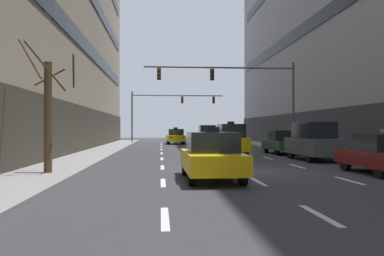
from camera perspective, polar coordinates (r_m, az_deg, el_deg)
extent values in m
plane|color=#38383D|center=(16.06, 7.00, -6.38)|extent=(120.00, 120.00, 0.00)
cube|color=gray|center=(16.33, -20.40, -6.03)|extent=(2.70, 80.00, 0.14)
cube|color=silver|center=(7.83, -4.00, -13.04)|extent=(0.16, 2.00, 0.01)
cube|color=silver|center=(12.75, -4.26, -8.00)|extent=(0.16, 2.00, 0.01)
cube|color=silver|center=(17.72, -4.38, -5.78)|extent=(0.16, 2.00, 0.01)
cube|color=silver|center=(22.70, -4.44, -4.53)|extent=(0.16, 2.00, 0.01)
cube|color=silver|center=(27.69, -4.48, -3.73)|extent=(0.16, 2.00, 0.01)
cube|color=silver|center=(32.68, -4.51, -3.17)|extent=(0.16, 2.00, 0.01)
cube|color=silver|center=(37.67, -4.53, -2.76)|extent=(0.16, 2.00, 0.01)
cube|color=silver|center=(42.67, -4.55, -2.45)|extent=(0.16, 2.00, 0.01)
cube|color=silver|center=(47.67, -4.56, -2.20)|extent=(0.16, 2.00, 0.01)
cube|color=silver|center=(8.47, 18.26, -12.05)|extent=(0.16, 2.00, 0.01)
cube|color=silver|center=(13.16, 9.67, -7.76)|extent=(0.16, 2.00, 0.01)
cube|color=silver|center=(18.01, 5.71, -5.69)|extent=(0.16, 2.00, 0.01)
cube|color=silver|center=(22.93, 3.45, -4.48)|extent=(0.16, 2.00, 0.01)
cube|color=silver|center=(27.88, 2.00, -3.70)|extent=(0.16, 2.00, 0.01)
cube|color=silver|center=(32.84, 0.98, -3.16)|extent=(0.16, 2.00, 0.01)
cube|color=silver|center=(37.81, 0.24, -2.75)|extent=(0.16, 2.00, 0.01)
cube|color=silver|center=(42.79, -0.34, -2.44)|extent=(0.16, 2.00, 0.01)
cube|color=silver|center=(47.77, -0.79, -2.20)|extent=(0.16, 2.00, 0.01)
cube|color=silver|center=(14.26, 22.09, -7.16)|extent=(0.16, 2.00, 0.01)
cube|color=silver|center=(18.83, 15.19, -5.44)|extent=(0.16, 2.00, 0.01)
cube|color=silver|center=(23.58, 11.05, -4.36)|extent=(0.16, 2.00, 0.01)
cube|color=silver|center=(28.41, 8.31, -3.63)|extent=(0.16, 2.00, 0.01)
cube|color=silver|center=(33.29, 6.37, -3.12)|extent=(0.16, 2.00, 0.01)
cube|color=silver|center=(38.21, 4.94, -2.73)|extent=(0.16, 2.00, 0.01)
cube|color=silver|center=(43.14, 3.83, -2.43)|extent=(0.16, 2.00, 0.01)
cube|color=silver|center=(48.09, 2.95, -2.19)|extent=(0.16, 2.00, 0.01)
cylinder|color=black|center=(42.54, 0.94, -2.02)|extent=(0.23, 0.66, 0.66)
cylinder|color=black|center=(42.70, 3.08, -2.01)|extent=(0.23, 0.66, 0.66)
cylinder|color=black|center=(39.86, 1.26, -2.15)|extent=(0.23, 0.66, 0.66)
cylinder|color=black|center=(40.03, 3.54, -2.14)|extent=(0.23, 0.66, 0.66)
cube|color=#B7BABF|center=(41.26, 2.20, -1.46)|extent=(1.91, 4.42, 0.90)
cube|color=black|center=(41.25, 2.20, -0.21)|extent=(1.64, 2.62, 0.90)
cube|color=white|center=(43.34, 1.06, -1.18)|extent=(0.20, 0.08, 0.14)
cube|color=red|center=(39.05, 1.59, -1.30)|extent=(0.20, 0.08, 0.14)
cube|color=white|center=(43.47, 2.75, -1.18)|extent=(0.20, 0.08, 0.14)
cube|color=red|center=(39.19, 3.46, -1.30)|extent=(0.20, 0.08, 0.14)
cylinder|color=black|center=(45.70, -3.61, -1.87)|extent=(0.25, 0.69, 0.69)
cylinder|color=black|center=(45.82, -1.53, -1.86)|extent=(0.25, 0.69, 0.69)
cylinder|color=black|center=(42.89, -3.40, -1.99)|extent=(0.25, 0.69, 0.69)
cylinder|color=black|center=(43.03, -1.18, -1.98)|extent=(0.25, 0.69, 0.69)
cube|color=yellow|center=(44.34, -2.43, -1.49)|extent=(2.09, 4.65, 0.67)
cube|color=black|center=(44.12, -2.41, -0.61)|extent=(1.74, 2.04, 0.71)
cube|color=white|center=(46.54, -3.47, -1.28)|extent=(0.21, 0.09, 0.15)
cube|color=red|center=(42.05, -3.11, -1.41)|extent=(0.21, 0.09, 0.15)
cube|color=white|center=(46.64, -1.83, -1.28)|extent=(0.21, 0.09, 0.15)
cube|color=red|center=(42.16, -1.29, -1.41)|extent=(0.21, 0.09, 0.15)
cube|color=black|center=(44.12, -2.41, -0.03)|extent=(0.47, 0.23, 0.19)
cylinder|color=black|center=(14.65, -1.00, -5.70)|extent=(0.23, 0.66, 0.66)
cylinder|color=black|center=(14.85, 5.16, -5.62)|extent=(0.23, 0.66, 0.66)
cylinder|color=black|center=(11.99, -0.03, -6.95)|extent=(0.23, 0.66, 0.66)
cylinder|color=black|center=(12.24, 7.46, -6.81)|extent=(0.23, 0.66, 0.66)
cube|color=yellow|center=(13.37, 2.84, -4.87)|extent=(1.88, 4.39, 0.64)
cube|color=black|center=(13.14, 2.97, -2.09)|extent=(1.61, 1.91, 0.68)
cube|color=white|center=(15.42, -0.65, -3.82)|extent=(0.20, 0.08, 0.14)
cube|color=red|center=(11.16, 1.15, -5.24)|extent=(0.20, 0.08, 0.14)
cube|color=white|center=(15.58, 4.06, -3.78)|extent=(0.20, 0.08, 0.14)
cube|color=red|center=(11.38, 7.60, -5.14)|extent=(0.20, 0.08, 0.14)
cube|color=black|center=(13.13, 2.97, -0.22)|extent=(0.44, 0.20, 0.18)
cylinder|color=black|center=(27.14, 3.64, -3.14)|extent=(0.22, 0.64, 0.64)
cylinder|color=black|center=(27.39, 6.85, -3.11)|extent=(0.22, 0.64, 0.64)
cylinder|color=black|center=(24.56, 4.48, -3.46)|extent=(0.22, 0.64, 0.64)
cylinder|color=black|center=(24.84, 8.02, -3.42)|extent=(0.22, 0.64, 0.64)
cube|color=yellow|center=(25.95, 5.73, -2.31)|extent=(1.81, 4.27, 0.87)
cube|color=black|center=(25.93, 5.73, -0.39)|extent=(1.56, 2.53, 0.87)
cube|color=white|center=(27.91, 3.73, -1.84)|extent=(0.19, 0.08, 0.14)
cube|color=red|center=(23.78, 5.13, -2.15)|extent=(0.19, 0.08, 0.14)
cube|color=white|center=(28.11, 6.24, -1.83)|extent=(0.19, 0.08, 0.14)
cube|color=red|center=(24.02, 8.06, -2.13)|extent=(0.19, 0.08, 0.14)
cube|color=black|center=(25.93, 5.73, 0.77)|extent=(0.43, 0.20, 0.17)
cylinder|color=black|center=(17.44, 21.64, -4.85)|extent=(0.21, 0.62, 0.62)
cylinder|color=black|center=(18.16, 25.92, -4.66)|extent=(0.21, 0.62, 0.62)
cylinder|color=black|center=(15.21, 25.91, -5.55)|extent=(0.21, 0.62, 0.62)
cube|color=maroon|center=(16.66, 25.92, -4.03)|extent=(1.74, 4.14, 0.60)
cube|color=black|center=(16.47, 26.25, -1.91)|extent=(1.51, 1.79, 0.64)
cube|color=white|center=(18.16, 20.99, -3.38)|extent=(0.19, 0.08, 0.13)
cube|color=white|center=(18.71, 24.34, -3.28)|extent=(0.19, 0.08, 0.13)
cylinder|color=black|center=(23.50, 14.36, -3.58)|extent=(0.23, 0.66, 0.66)
cylinder|color=black|center=(24.08, 17.93, -3.50)|extent=(0.23, 0.66, 0.66)
cylinder|color=black|center=(21.00, 16.83, -4.00)|extent=(0.23, 0.66, 0.66)
cylinder|color=black|center=(21.64, 20.75, -3.88)|extent=(0.23, 0.66, 0.66)
cube|color=#474C51|center=(22.51, 17.42, -2.59)|extent=(1.88, 4.40, 0.90)
cube|color=black|center=(22.49, 17.42, -0.31)|extent=(1.62, 2.60, 0.90)
cube|color=white|center=(24.28, 14.06, -2.04)|extent=(0.20, 0.08, 0.14)
cube|color=red|center=(20.28, 18.10, -2.43)|extent=(0.20, 0.08, 0.14)
cube|color=white|center=(24.74, 16.86, -2.01)|extent=(0.20, 0.08, 0.14)
cube|color=red|center=(20.82, 21.34, -2.36)|extent=(0.20, 0.08, 0.14)
cylinder|color=black|center=(28.74, 10.82, -2.95)|extent=(0.22, 0.66, 0.66)
cylinder|color=black|center=(29.20, 13.84, -2.90)|extent=(0.22, 0.66, 0.66)
cylinder|color=black|center=(26.17, 12.37, -3.23)|extent=(0.22, 0.66, 0.66)
cylinder|color=black|center=(26.67, 15.65, -3.17)|extent=(0.22, 0.66, 0.66)
cube|color=#1E512D|center=(27.67, 13.15, -2.40)|extent=(1.85, 4.38, 0.64)
cube|color=black|center=(27.46, 13.27, -1.05)|extent=(1.60, 1.90, 0.68)
cube|color=white|center=(29.54, 10.70, -2.04)|extent=(0.20, 0.08, 0.14)
cube|color=red|center=(25.42, 13.23, -2.35)|extent=(0.20, 0.08, 0.14)
cube|color=white|center=(29.90, 13.07, -2.01)|extent=(0.20, 0.08, 0.14)
cube|color=red|center=(25.84, 15.94, -2.31)|extent=(0.20, 0.08, 0.14)
cylinder|color=#4C4C51|center=(29.98, 14.66, 3.10)|extent=(0.18, 0.18, 6.58)
cylinder|color=#4C4C51|center=(28.93, 4.08, 8.84)|extent=(11.12, 0.12, 0.12)
cube|color=black|center=(28.77, 2.98, 7.85)|extent=(0.28, 0.24, 0.84)
sphere|color=red|center=(28.67, 3.01, 8.40)|extent=(0.17, 0.17, 0.17)
sphere|color=#523505|center=(28.63, 3.01, 7.88)|extent=(0.17, 0.17, 0.17)
sphere|color=#073E10|center=(28.60, 3.01, 7.37)|extent=(0.17, 0.17, 0.17)
cube|color=black|center=(28.52, -4.87, 7.92)|extent=(0.28, 0.24, 0.84)
sphere|color=red|center=(28.42, -4.87, 8.47)|extent=(0.17, 0.17, 0.17)
sphere|color=#523505|center=(28.38, -4.87, 7.96)|extent=(0.17, 0.17, 0.17)
sphere|color=#073E10|center=(28.35, -4.87, 7.44)|extent=(0.17, 0.17, 0.17)
cylinder|color=#4C4C51|center=(47.86, -8.80, 1.67)|extent=(0.18, 0.18, 6.18)
cylinder|color=#4C4C51|center=(47.93, -2.12, 4.78)|extent=(11.15, 0.12, 0.12)
cube|color=black|center=(47.92, -1.45, 4.16)|extent=(0.28, 0.24, 0.84)
sphere|color=red|center=(47.80, -1.44, 4.48)|extent=(0.17, 0.17, 0.17)
sphere|color=#523505|center=(47.78, -1.44, 4.17)|extent=(0.17, 0.17, 0.17)
sphere|color=#073E10|center=(47.76, -1.44, 3.86)|extent=(0.17, 0.17, 0.17)
cube|color=black|center=(48.29, 3.19, 4.13)|extent=(0.28, 0.24, 0.84)
sphere|color=red|center=(48.17, 3.22, 4.45)|extent=(0.17, 0.17, 0.17)
sphere|color=#523505|center=(48.15, 3.22, 4.14)|extent=(0.17, 0.17, 0.17)
sphere|color=#073E10|center=(48.14, 3.22, 3.83)|extent=(0.17, 0.17, 0.17)
cylinder|color=#4C3823|center=(15.24, -20.41, 1.49)|extent=(0.29, 0.29, 4.08)
cylinder|color=#42301E|center=(15.06, -22.74, 9.41)|extent=(1.16, 1.04, 1.58)
cylinder|color=#42301E|center=(15.91, -20.19, 7.01)|extent=(1.14, 0.26, 0.72)
cylinder|color=#42301E|center=(14.72, -20.78, 8.49)|extent=(1.42, 0.26, 1.76)
cylinder|color=#42301E|center=(15.35, -17.02, 7.90)|extent=(0.44, 1.81, 1.02)
cylinder|color=black|center=(20.25, 25.95, -3.52)|extent=(0.13, 0.13, 0.81)
cylinder|color=black|center=(20.20, 26.40, -3.53)|extent=(0.13, 0.13, 0.81)
cube|color=navy|center=(20.20, 26.17, -1.56)|extent=(0.37, 0.39, 0.57)
sphere|color=#9E704C|center=(20.19, 26.17, -0.45)|extent=(0.21, 0.21, 0.21)
cylinder|color=navy|center=(20.27, 25.58, -1.48)|extent=(0.09, 0.09, 0.52)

